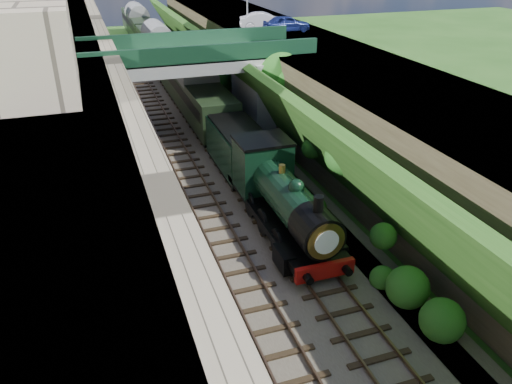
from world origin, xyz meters
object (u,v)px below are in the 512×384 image
at_px(car_silver, 264,21).
at_px(tender, 239,151).
at_px(car_blue, 286,23).
at_px(road_bridge, 204,82).
at_px(locomotive, 282,199).
at_px(tree, 278,76).

xyz_separation_m(car_silver, tender, (-7.23, -15.57, -5.34)).
distance_m(car_blue, car_silver, 2.38).
height_order(road_bridge, locomotive, road_bridge).
bearing_deg(road_bridge, car_silver, 46.08).
xyz_separation_m(tree, tender, (-4.71, -5.59, -3.03)).
distance_m(locomotive, tender, 7.37).
height_order(tree, car_silver, car_silver).
height_order(road_bridge, tender, road_bridge).
xyz_separation_m(tree, car_silver, (2.51, 9.98, 2.31)).
distance_m(road_bridge, car_blue, 10.94).
height_order(locomotive, tender, locomotive).
bearing_deg(tree, car_blue, 64.34).
distance_m(road_bridge, car_silver, 11.17).
bearing_deg(tree, car_silver, 75.86).
bearing_deg(car_blue, tree, 151.92).
height_order(car_silver, tender, car_silver).
height_order(road_bridge, tree, road_bridge).
relative_size(road_bridge, tender, 2.67).
bearing_deg(tender, road_bridge, 91.88).
height_order(car_blue, tender, car_blue).
bearing_deg(car_blue, locomotive, 155.37).
distance_m(car_blue, locomotive, 23.21).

